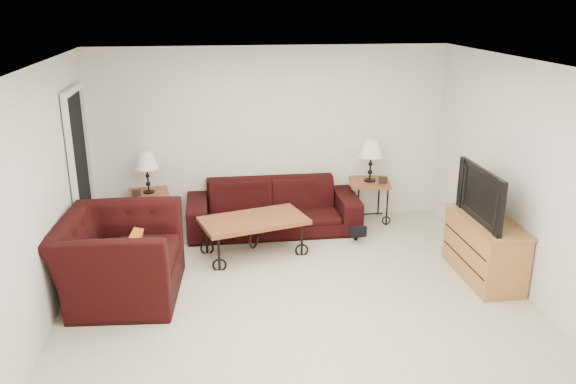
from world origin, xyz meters
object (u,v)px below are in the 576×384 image
object	(u,v)px
sofa	(273,207)
lamp_left	(147,172)
coffee_table	(254,237)
side_table_left	(151,212)
armchair	(120,257)
side_table_right	(369,201)
lamp_right	(371,161)
television	(489,195)
tv_stand	(484,249)
backpack	(356,226)

from	to	relation	value
sofa	lamp_left	size ratio (longest dim) A/B	4.13
lamp_left	coffee_table	distance (m)	1.78
side_table_left	armchair	xyz separation A→B (m)	(-0.15, -1.83, 0.16)
side_table_right	lamp_right	distance (m)	0.61
television	lamp_left	bearing A→B (deg)	-116.24
sofa	armchair	distance (m)	2.47
lamp_left	television	world-z (taller)	television
armchair	tv_stand	size ratio (longest dim) A/B	1.17
lamp_left	side_table_right	bearing A→B (deg)	0.00
lamp_right	side_table_left	bearing A→B (deg)	180.00
lamp_right	coffee_table	bearing A→B (deg)	-151.32
side_table_right	backpack	distance (m)	0.79
backpack	side_table_right	bearing A→B (deg)	41.83
sofa	backpack	xyz separation A→B (m)	(1.06, -0.52, -0.13)
side_table_right	tv_stand	distance (m)	2.12
sofa	television	world-z (taller)	television
side_table_right	backpack	world-z (taller)	side_table_right
tv_stand	television	world-z (taller)	television
backpack	coffee_table	bearing A→B (deg)	169.14
sofa	lamp_left	world-z (taller)	lamp_left
side_table_left	backpack	bearing A→B (deg)	-14.31
sofa	tv_stand	world-z (taller)	tv_stand
lamp_left	lamp_right	world-z (taller)	lamp_right
lamp_left	television	xyz separation A→B (m)	(3.93, -1.94, 0.16)
television	backpack	distance (m)	1.89
lamp_left	backpack	xyz separation A→B (m)	(2.75, -0.70, -0.65)
armchair	tv_stand	world-z (taller)	armchair
tv_stand	backpack	xyz separation A→B (m)	(-1.20, 1.24, -0.14)
lamp_left	armchair	distance (m)	1.88
side_table_left	lamp_right	world-z (taller)	lamp_right
coffee_table	backpack	bearing A→B (deg)	10.34
television	backpack	xyz separation A→B (m)	(-1.18, 1.24, -0.80)
lamp_right	television	xyz separation A→B (m)	(0.82, -1.94, 0.10)
sofa	side_table_right	size ratio (longest dim) A/B	3.89
lamp_left	lamp_right	bearing A→B (deg)	0.00
tv_stand	television	size ratio (longest dim) A/B	1.12
coffee_table	armchair	size ratio (longest dim) A/B	0.93
tv_stand	backpack	bearing A→B (deg)	134.14
side_table_left	lamp_left	xyz separation A→B (m)	(0.00, 0.00, 0.57)
side_table_right	side_table_left	bearing A→B (deg)	180.00
sofa	tv_stand	bearing A→B (deg)	-37.86
coffee_table	tv_stand	bearing A→B (deg)	-20.78
lamp_left	armchair	size ratio (longest dim) A/B	0.41
sofa	side_table_left	xyz separation A→B (m)	(-1.69, 0.18, -0.06)
armchair	television	size ratio (longest dim) A/B	1.31
side_table_right	tv_stand	xyz separation A→B (m)	(0.84, -1.94, 0.05)
coffee_table	television	world-z (taller)	television
side_table_left	side_table_right	distance (m)	3.11
television	backpack	size ratio (longest dim) A/B	2.47
tv_stand	armchair	bearing A→B (deg)	178.43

